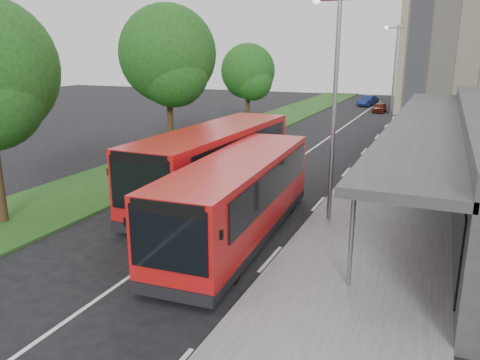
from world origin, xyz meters
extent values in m
plane|color=black|center=(0.00, 0.00, 0.00)|extent=(120.00, 120.00, 0.00)
cube|color=slate|center=(6.00, 20.00, 0.07)|extent=(5.00, 80.00, 0.15)
cube|color=#234D18|center=(-7.00, 20.00, 0.05)|extent=(5.00, 80.00, 0.10)
cube|color=silver|center=(0.00, 15.00, 0.01)|extent=(0.12, 70.00, 0.01)
cube|color=silver|center=(3.30, -2.00, 0.01)|extent=(0.12, 2.00, 0.01)
cube|color=silver|center=(3.30, 4.00, 0.01)|extent=(0.12, 2.00, 0.01)
cube|color=silver|center=(3.30, 10.00, 0.01)|extent=(0.12, 2.00, 0.01)
cube|color=silver|center=(3.30, 16.00, 0.01)|extent=(0.12, 2.00, 0.01)
cube|color=silver|center=(3.30, 22.00, 0.01)|extent=(0.12, 2.00, 0.01)
cube|color=silver|center=(3.30, 28.00, 0.01)|extent=(0.12, 2.00, 0.01)
cube|color=silver|center=(3.30, 34.00, 0.01)|extent=(0.12, 2.00, 0.01)
cube|color=silver|center=(3.30, 40.00, 0.01)|extent=(0.12, 2.00, 0.01)
cube|color=silver|center=(3.30, 46.00, 0.01)|extent=(0.12, 2.00, 0.01)
cube|color=black|center=(8.48, 8.00, 1.60)|extent=(0.06, 24.00, 2.20)
cube|color=#2F2F31|center=(7.20, 8.00, 3.30)|extent=(2.80, 26.00, 0.25)
cylinder|color=gray|center=(5.90, -3.00, 1.65)|extent=(0.12, 0.12, 3.30)
cylinder|color=gray|center=(5.90, 19.00, 1.65)|extent=(0.12, 0.12, 3.30)
cylinder|color=black|center=(-7.00, 9.00, 2.18)|extent=(0.36, 0.36, 4.37)
sphere|color=#164512|center=(-7.00, 9.00, 6.15)|extent=(5.56, 5.56, 5.56)
sphere|color=#164512|center=(-6.40, 8.60, 5.16)|extent=(3.97, 3.97, 3.97)
sphere|color=#164512|center=(-7.50, 9.50, 5.46)|extent=(4.37, 4.37, 4.37)
cylinder|color=black|center=(-7.00, 21.00, 1.71)|extent=(0.36, 0.36, 3.42)
sphere|color=#164512|center=(-7.00, 21.00, 4.81)|extent=(4.35, 4.35, 4.35)
sphere|color=#164512|center=(-6.40, 20.60, 4.04)|extent=(3.10, 3.10, 3.10)
sphere|color=#164512|center=(-7.50, 21.50, 4.27)|extent=(3.42, 3.42, 3.42)
cylinder|color=gray|center=(4.20, 2.00, 4.15)|extent=(0.16, 0.16, 8.00)
sphere|color=silver|center=(3.40, 2.00, 7.95)|extent=(0.28, 0.28, 0.28)
cylinder|color=gray|center=(4.20, 22.00, 4.15)|extent=(0.16, 0.16, 8.00)
cylinder|color=gray|center=(4.00, 22.00, 7.95)|extent=(1.40, 0.10, 0.10)
sphere|color=silver|center=(3.40, 22.00, 7.95)|extent=(0.28, 0.28, 0.28)
cube|color=#B7091C|center=(1.69, -0.76, 1.57)|extent=(2.91, 9.99, 2.49)
cube|color=black|center=(1.69, -0.76, 0.36)|extent=(2.94, 10.01, 0.28)
cube|color=black|center=(1.98, -5.70, 1.83)|extent=(2.11, 0.17, 1.65)
cube|color=black|center=(1.41, 4.19, 1.97)|extent=(2.07, 0.17, 1.22)
cube|color=black|center=(0.48, -0.54, 2.02)|extent=(0.54, 8.45, 1.13)
cube|color=black|center=(2.87, -0.41, 2.02)|extent=(0.54, 8.45, 1.13)
cube|color=black|center=(1.98, -5.71, 0.38)|extent=(2.35, 0.22, 0.33)
cube|color=black|center=(1.98, -5.71, 2.63)|extent=(1.97, 0.15, 0.33)
cube|color=black|center=(0.65, -5.57, 2.07)|extent=(0.08, 0.08, 0.24)
cube|color=black|center=(3.28, -5.42, 2.07)|extent=(0.08, 0.08, 0.24)
cylinder|color=black|center=(0.89, -4.00, 0.42)|extent=(0.33, 0.86, 0.85)
cylinder|color=black|center=(2.86, -3.89, 0.42)|extent=(0.33, 0.86, 0.85)
cylinder|color=black|center=(0.52, 2.38, 0.42)|extent=(0.33, 0.86, 0.85)
cylinder|color=black|center=(2.49, 2.49, 0.42)|extent=(0.33, 0.86, 0.85)
cube|color=#B7091C|center=(-1.03, 2.99, 1.74)|extent=(2.72, 10.92, 2.75)
cube|color=black|center=(-1.03, 2.99, 0.39)|extent=(2.74, 10.94, 0.31)
cube|color=black|center=(-1.10, -2.48, 2.02)|extent=(2.33, 0.08, 1.82)
cube|color=black|center=(-0.97, 8.45, 2.18)|extent=(2.28, 0.08, 1.35)
cube|color=black|center=(-2.35, 3.31, 2.23)|extent=(0.16, 9.34, 1.24)
cube|color=black|center=(0.29, 3.28, 2.23)|extent=(0.16, 9.34, 1.24)
cube|color=black|center=(-1.10, -2.49, 0.41)|extent=(2.59, 0.11, 0.36)
cube|color=black|center=(-1.10, -2.49, 2.90)|extent=(2.18, 0.06, 0.36)
cube|color=black|center=(-2.54, -2.24, 2.28)|extent=(0.08, 0.08, 0.26)
cube|color=black|center=(0.36, -2.27, 2.28)|extent=(0.08, 0.08, 0.26)
cylinder|color=black|center=(-2.16, -0.53, 0.47)|extent=(0.32, 0.94, 0.93)
cylinder|color=black|center=(0.02, -0.55, 0.47)|extent=(0.32, 0.94, 0.93)
cylinder|color=black|center=(-2.08, 6.52, 0.47)|extent=(0.32, 0.94, 0.93)
cylinder|color=black|center=(0.09, 6.50, 0.47)|extent=(0.32, 0.94, 0.93)
cylinder|color=#3A2318|center=(5.00, 10.15, 0.63)|extent=(0.60, 0.60, 0.96)
cylinder|color=yellow|center=(4.54, 18.71, 0.59)|extent=(0.17, 0.17, 0.88)
imported|color=#55180C|center=(1.45, 37.75, 0.52)|extent=(1.29, 3.08, 1.04)
imported|color=navy|center=(-0.65, 43.61, 0.61)|extent=(2.25, 3.91, 1.22)
camera|label=1|loc=(7.77, -14.67, 6.21)|focal=35.00mm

